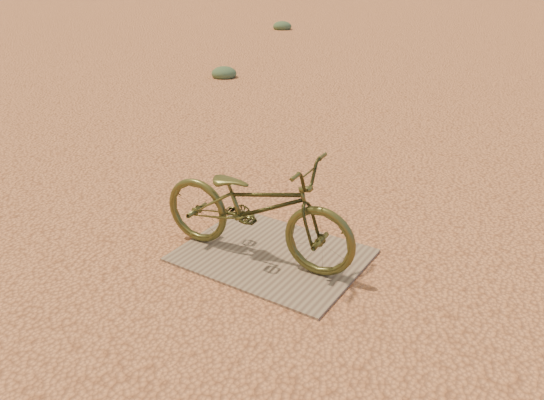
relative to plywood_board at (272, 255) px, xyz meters
The scene contains 5 objects.
ground 0.66m from the plywood_board, 29.36° to the left, with size 120.00×120.00×0.00m, color #DA8655.
plywood_board is the anchor object (origin of this frame).
bicycle 0.49m from the plywood_board, 136.90° to the right, with size 0.61×1.76×0.92m, color #474720.
kale_a 7.38m from the plywood_board, 130.46° to the left, with size 0.53×0.53×0.29m, color #4C6846.
kale_c 15.23m from the plywood_board, 121.25° to the left, with size 0.64×0.64×0.35m, color #4C6846.
Camera 1 is at (1.54, -3.62, 2.35)m, focal length 35.00 mm.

